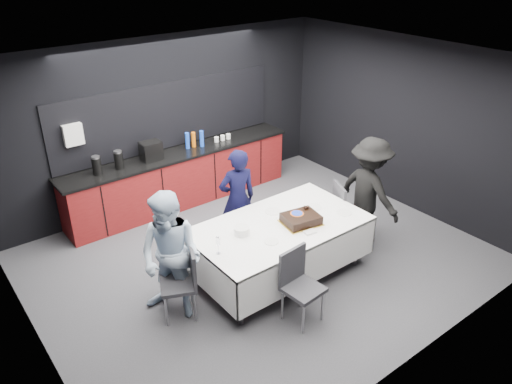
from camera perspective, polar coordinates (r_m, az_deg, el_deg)
ground at (r=7.25m, az=0.49°, el=-7.69°), size 6.00×6.00×0.00m
room_shell at (r=6.36m, az=0.55°, el=6.15°), size 6.04×5.04×2.82m
kitchenette at (r=8.59m, az=-8.75°, el=2.09°), size 4.10×0.64×2.05m
party_table at (r=6.63m, az=2.65°, el=-4.71°), size 2.32×1.32×0.78m
cake_assembly at (r=6.57m, az=5.16°, el=-3.08°), size 0.55×0.48×0.16m
plate_stack at (r=6.32m, az=-1.66°, el=-4.44°), size 0.20×0.20×0.10m
loose_plate_near at (r=6.20m, az=1.76°, el=-5.67°), size 0.18×0.18×0.01m
loose_plate_right_a at (r=6.99m, az=6.62°, el=-1.72°), size 0.22×0.22×0.01m
loose_plate_right_b at (r=6.92m, az=10.05°, el=-2.33°), size 0.21×0.21×0.01m
loose_plate_far at (r=6.84m, az=1.95°, el=-2.24°), size 0.22×0.22×0.01m
fork_pile at (r=6.40m, az=6.20°, el=-4.57°), size 0.16×0.12×0.02m
champagne_flute at (r=5.91m, az=-4.36°, el=-5.74°), size 0.06×0.06×0.22m
chair_left at (r=6.07m, az=-8.20°, el=-9.68°), size 0.56×0.56×0.92m
chair_right at (r=7.55m, az=10.14°, el=-1.82°), size 0.55×0.55×0.92m
chair_near at (r=5.99m, az=4.88°, el=-10.03°), size 0.46×0.46×0.92m
person_center at (r=7.18m, az=-2.13°, el=-0.83°), size 0.63×0.48×1.54m
person_left at (r=5.94m, az=-9.69°, el=-7.30°), size 0.93×1.00×1.64m
person_right at (r=7.48m, az=12.78°, el=0.11°), size 0.62×1.07×1.64m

